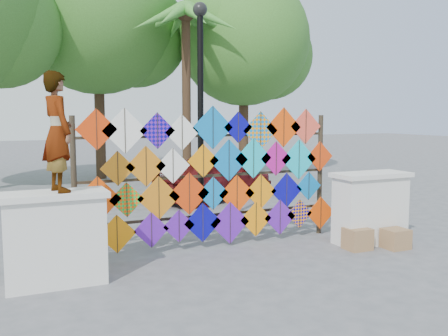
{
  "coord_description": "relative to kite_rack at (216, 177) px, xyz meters",
  "views": [
    {
      "loc": [
        -3.34,
        -7.16,
        2.32
      ],
      "look_at": [
        0.17,
        0.6,
        1.4
      ],
      "focal_mm": 40.0,
      "sensor_mm": 36.0,
      "label": 1
    }
  ],
  "objects": [
    {
      "name": "lamppost",
      "position": [
        0.22,
        1.28,
        1.46
      ],
      "size": [
        0.28,
        0.28,
        4.46
      ],
      "color": "black",
      "rests_on": "ground"
    },
    {
      "name": "tree_mid",
      "position": [
        0.02,
        10.31,
        4.54
      ],
      "size": [
        6.3,
        5.6,
        8.61
      ],
      "color": "#40281B",
      "rests_on": "ground"
    },
    {
      "name": "ground",
      "position": [
        -0.08,
        -0.72,
        -1.23
      ],
      "size": [
        80.0,
        80.0,
        0.0
      ],
      "primitive_type": "plane",
      "color": "slate",
      "rests_on": "ground"
    },
    {
      "name": "palm_tree",
      "position": [
        2.12,
        7.28,
        3.72
      ],
      "size": [
        3.62,
        3.62,
        5.83
      ],
      "color": "#40281B",
      "rests_on": "ground"
    },
    {
      "name": "tree_east",
      "position": [
        5.01,
        8.81,
        3.75
      ],
      "size": [
        5.4,
        4.8,
        7.42
      ],
      "color": "#40281B",
      "rests_on": "ground"
    },
    {
      "name": "parapet_left",
      "position": [
        -2.78,
        -0.92,
        -0.58
      ],
      "size": [
        1.4,
        0.65,
        1.28
      ],
      "color": "silver",
      "rests_on": "ground"
    },
    {
      "name": "sedan",
      "position": [
        1.89,
        4.45,
        -0.61
      ],
      "size": [
        3.93,
        2.81,
        1.24
      ],
      "primitive_type": "imported",
      "rotation": [
        0.0,
        0.0,
        1.99
      ],
      "color": "#5C0F11",
      "rests_on": "ground"
    },
    {
      "name": "cardboard_box_near",
      "position": [
        2.12,
        -1.19,
        -1.05
      ],
      "size": [
        0.42,
        0.37,
        0.37
      ],
      "primitive_type": "cube",
      "color": "#9D714C",
      "rests_on": "ground"
    },
    {
      "name": "parapet_right",
      "position": [
        2.62,
        -0.92,
        -0.58
      ],
      "size": [
        1.4,
        0.65,
        1.28
      ],
      "color": "silver",
      "rests_on": "ground"
    },
    {
      "name": "vendor_woman",
      "position": [
        -2.7,
        -0.92,
        0.85
      ],
      "size": [
        0.52,
        0.66,
        1.6
      ],
      "primitive_type": "imported",
      "rotation": [
        0.0,
        0.0,
        1.82
      ],
      "color": "#99999E",
      "rests_on": "parapet_left"
    },
    {
      "name": "kite_rack",
      "position": [
        0.0,
        0.0,
        0.0
      ],
      "size": [
        4.87,
        0.24,
        2.46
      ],
      "color": "#2D2419",
      "rests_on": "ground"
    },
    {
      "name": "cardboard_box_far",
      "position": [
        2.77,
        -1.41,
        -1.06
      ],
      "size": [
        0.41,
        0.37,
        0.34
      ],
      "primitive_type": "cube",
      "color": "#9D714C",
      "rests_on": "ground"
    }
  ]
}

